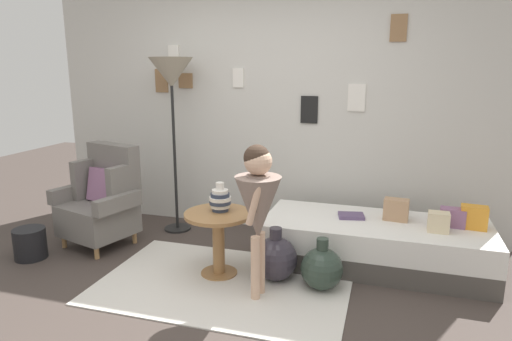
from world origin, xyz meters
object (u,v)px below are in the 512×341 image
(side_table, at_px, (218,231))
(book_on_daybed, at_px, (351,216))
(vase_striped, at_px, (220,199))
(magazine_basket, at_px, (30,243))
(daybed, at_px, (374,243))
(demijohn_near, at_px, (275,258))
(demijohn_far, at_px, (322,268))
(floor_lamp, at_px, (171,79))
(armchair, at_px, (103,200))
(person_child, at_px, (258,202))

(side_table, xyz_separation_m, book_on_daybed, (1.02, 0.61, 0.03))
(vase_striped, bearing_deg, magazine_basket, -172.32)
(side_table, bearing_deg, daybed, 24.44)
(demijohn_near, distance_m, demijohn_far, 0.39)
(vase_striped, height_order, floor_lamp, floor_lamp)
(book_on_daybed, distance_m, demijohn_near, 0.82)
(floor_lamp, bearing_deg, armchair, -132.40)
(vase_striped, relative_size, book_on_daybed, 1.09)
(side_table, xyz_separation_m, demijohn_far, (0.86, -0.00, -0.22))
(person_child, distance_m, demijohn_far, 0.77)
(person_child, relative_size, book_on_daybed, 5.30)
(person_child, bearing_deg, magazine_basket, 177.97)
(floor_lamp, xyz_separation_m, book_on_daybed, (1.84, -0.26, -1.17))
(side_table, height_order, demijohn_near, side_table)
(armchair, distance_m, floor_lamp, 1.37)
(floor_lamp, height_order, demijohn_near, floor_lamp)
(vase_striped, bearing_deg, book_on_daybed, 28.74)
(daybed, bearing_deg, person_child, -134.77)
(armchair, bearing_deg, floor_lamp, 47.60)
(vase_striped, bearing_deg, demijohn_near, -0.68)
(armchair, height_order, floor_lamp, floor_lamp)
(floor_lamp, xyz_separation_m, demijohn_near, (1.29, -0.83, -1.40))
(demijohn_far, bearing_deg, book_on_daybed, 75.27)
(floor_lamp, distance_m, book_on_daybed, 2.19)
(armchair, bearing_deg, daybed, 5.32)
(magazine_basket, bearing_deg, floor_lamp, 48.48)
(side_table, bearing_deg, demijohn_near, 5.65)
(person_child, xyz_separation_m, demijohn_near, (0.06, 0.31, -0.57))
(person_child, bearing_deg, demijohn_near, 79.49)
(side_table, relative_size, demijohn_near, 1.25)
(daybed, distance_m, demijohn_far, 0.68)
(daybed, height_order, vase_striped, vase_striped)
(armchair, distance_m, magazine_basket, 0.73)
(vase_striped, height_order, person_child, person_child)
(vase_striped, xyz_separation_m, magazine_basket, (-1.76, -0.24, -0.50))
(armchair, relative_size, person_child, 0.83)
(demijohn_far, distance_m, magazine_basket, 2.62)
(floor_lamp, relative_size, person_child, 1.54)
(person_child, bearing_deg, book_on_daybed, 55.41)
(daybed, relative_size, demijohn_near, 4.31)
(person_child, height_order, magazine_basket, person_child)
(demijohn_near, bearing_deg, floor_lamp, 147.33)
(book_on_daybed, xyz_separation_m, demijohn_far, (-0.16, -0.61, -0.24))
(book_on_daybed, bearing_deg, demijohn_near, -133.99)
(vase_striped, distance_m, magazine_basket, 1.84)
(book_on_daybed, bearing_deg, daybed, -13.45)
(armchair, height_order, book_on_daybed, armchair)
(demijohn_near, bearing_deg, demijohn_far, -7.24)
(daybed, bearing_deg, side_table, -155.56)
(daybed, distance_m, vase_striped, 1.40)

